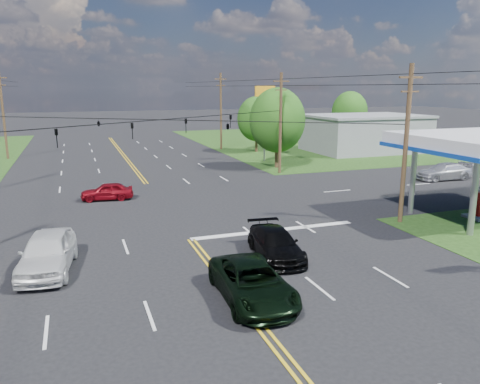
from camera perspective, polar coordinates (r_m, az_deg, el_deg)
name	(u,v)px	position (r m, az deg, el deg)	size (l,w,h in m)	color
ground	(164,206)	(33.35, -9.29, -1.65)	(280.00, 280.00, 0.00)	black
grass_ne	(347,140)	(76.12, 12.87, 6.18)	(46.00, 48.00, 0.03)	#1B3A12
stop_bar	(275,230)	(27.35, 4.24, -4.70)	(10.00, 0.50, 0.02)	silver
retail_ne	(364,134)	(63.19, 14.93, 6.82)	(14.00, 10.00, 4.40)	gray
pole_se	(406,143)	(29.66, 19.57, 5.68)	(1.60, 0.28, 9.50)	#3F261A
pole_ne	(280,122)	(45.01, 4.96, 8.49)	(1.60, 0.28, 9.50)	#3F261A
pole_left_far	(3,114)	(60.37, -26.91, 8.47)	(1.60, 0.28, 10.00)	#3F261A
pole_right_far	(221,110)	(62.75, -2.35, 9.91)	(1.60, 0.28, 10.00)	#3F261A
span_wire_signals	(161,120)	(32.41, -9.66, 8.68)	(26.00, 18.00, 1.13)	black
power_lines	(165,80)	(30.38, -9.17, 13.36)	(26.04, 100.00, 0.64)	black
tree_right_a	(277,120)	(48.16, 4.56, 8.71)	(5.70, 5.70, 8.18)	#3F261A
tree_right_b	(257,119)	(60.20, 2.03, 8.90)	(4.94, 4.94, 7.09)	#3F261A
tree_far_r	(350,112)	(73.55, 13.21, 9.51)	(5.32, 5.32, 7.63)	#3F261A
pickup_dkgreen	(252,282)	(18.50, 1.50, -10.94)	(2.45, 5.31, 1.47)	black
suv_black	(276,244)	(22.96, 4.35, -6.31)	(1.95, 4.80, 1.39)	black
pickup_white	(47,252)	(22.87, -22.43, -6.80)	(2.12, 5.27, 1.80)	silver
sedan_red	(107,191)	(35.85, -15.90, 0.08)	(1.51, 3.76, 1.28)	maroon
sedan_far	(444,171)	(45.89, 23.60, 2.31)	(2.09, 5.14, 1.49)	silver
polesign_ne	(265,102)	(52.57, 3.05, 10.86)	(2.30, 0.35, 8.33)	#A5A5AA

